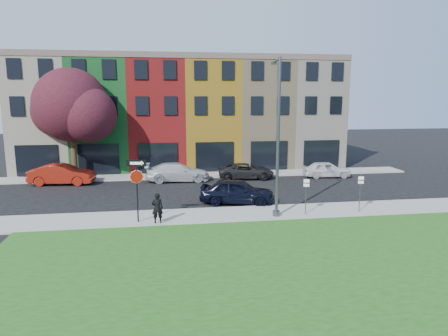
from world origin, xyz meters
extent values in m
plane|color=black|center=(0.00, 0.00, 0.00)|extent=(120.00, 120.00, 0.00)
cube|color=gray|center=(2.00, 3.00, 0.06)|extent=(40.00, 3.00, 0.12)
cube|color=gray|center=(-3.00, 15.00, 0.06)|extent=(40.00, 2.40, 0.12)
cube|color=beige|center=(-15.00, 21.20, 5.00)|extent=(5.00, 10.00, 10.00)
cube|color=#217C30|center=(-10.00, 21.20, 5.00)|extent=(5.00, 10.00, 10.00)
cube|color=#AC1C1C|center=(-5.00, 21.20, 5.00)|extent=(5.00, 10.00, 10.00)
cube|color=gold|center=(0.00, 21.20, 5.00)|extent=(5.00, 10.00, 10.00)
cube|color=#9C8864|center=(5.00, 21.20, 5.00)|extent=(5.00, 10.00, 10.00)
cube|color=#BFB2A1|center=(10.00, 21.20, 5.00)|extent=(5.00, 10.00, 10.00)
cube|color=black|center=(-2.50, 16.14, 1.50)|extent=(30.00, 0.12, 2.60)
cylinder|color=black|center=(-5.91, 2.29, 1.77)|extent=(0.08, 0.08, 3.30)
cylinder|color=white|center=(-5.91, 2.27, 2.60)|extent=(0.72, 0.17, 0.73)
cylinder|color=maroon|center=(-5.91, 2.24, 2.60)|extent=(0.68, 0.15, 0.69)
cube|color=black|center=(-5.91, 2.27, 3.33)|extent=(1.04, 0.24, 0.34)
cube|color=white|center=(-5.91, 2.24, 3.33)|extent=(0.65, 0.15, 0.14)
imported|color=black|center=(-4.86, 1.90, 0.94)|extent=(0.64, 0.45, 1.65)
imported|color=black|center=(0.12, 5.59, 0.80)|extent=(4.28, 5.67, 1.61)
imported|color=maroon|center=(-12.37, 13.19, 0.80)|extent=(2.60, 5.20, 1.61)
imported|color=silver|center=(-3.42, 13.08, 0.74)|extent=(2.23, 5.19, 1.49)
imported|color=black|center=(2.29, 13.28, 0.64)|extent=(3.31, 5.18, 1.29)
imported|color=silver|center=(9.20, 12.85, 0.68)|extent=(2.38, 4.30, 1.36)
cylinder|color=#494C4F|center=(1.75, 2.23, 4.48)|extent=(0.18, 0.18, 8.73)
cylinder|color=#494C4F|center=(1.75, 2.23, 0.27)|extent=(0.40, 0.40, 0.30)
cylinder|color=#494C4F|center=(1.88, 3.23, 8.75)|extent=(0.37, 2.00, 0.12)
cube|color=#494C4F|center=(2.02, 4.32, 8.70)|extent=(0.32, 0.58, 0.16)
cylinder|color=#494C4F|center=(3.49, 2.29, 1.19)|extent=(0.05, 0.05, 2.13)
cube|color=white|center=(3.49, 2.26, 1.96)|extent=(0.31, 0.11, 0.42)
cube|color=maroon|center=(3.49, 2.24, 1.96)|extent=(0.31, 0.10, 0.06)
cylinder|color=#494C4F|center=(6.79, 2.33, 1.22)|extent=(0.05, 0.05, 2.20)
cube|color=white|center=(6.79, 2.30, 2.01)|extent=(0.32, 0.08, 0.42)
cube|color=maroon|center=(6.79, 2.28, 2.01)|extent=(0.32, 0.07, 0.06)
cylinder|color=black|center=(-11.75, 14.95, 2.09)|extent=(0.44, 0.44, 3.94)
sphere|color=black|center=(-11.75, 14.95, 6.11)|extent=(5.87, 5.87, 5.87)
sphere|color=black|center=(-10.29, 14.07, 5.38)|extent=(4.40, 4.40, 4.40)
sphere|color=black|center=(-13.08, 15.98, 5.52)|extent=(4.11, 4.11, 4.11)
sphere|color=black|center=(-11.46, 15.54, 7.14)|extent=(3.52, 3.52, 3.52)
camera|label=1|loc=(-4.39, -18.83, 6.77)|focal=32.00mm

